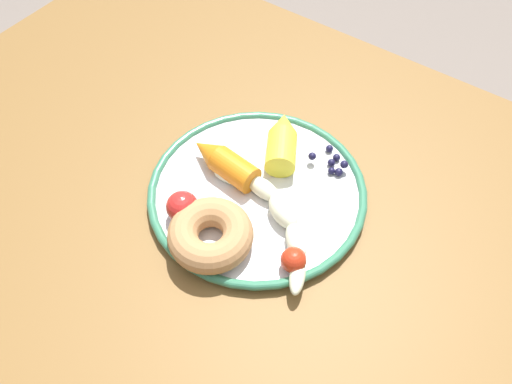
{
  "coord_description": "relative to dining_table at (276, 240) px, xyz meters",
  "views": [
    {
      "loc": [
        -0.22,
        0.37,
        1.33
      ],
      "look_at": [
        0.03,
        0.0,
        0.74
      ],
      "focal_mm": 37.48,
      "sensor_mm": 36.0,
      "label": 1
    }
  ],
  "objects": [
    {
      "name": "carrot_yellow",
      "position": [
        0.05,
        -0.08,
        0.12
      ],
      "size": [
        0.09,
        0.11,
        0.04
      ],
      "color": "yellow",
      "rests_on": "plate"
    },
    {
      "name": "ground_plane",
      "position": [
        0.0,
        0.0,
        -0.65
      ],
      "size": [
        6.0,
        6.0,
        0.0
      ],
      "primitive_type": "plane",
      "color": "slate"
    },
    {
      "name": "tomato_mid",
      "position": [
        -0.07,
        0.07,
        0.11
      ],
      "size": [
        0.03,
        0.03,
        0.03
      ],
      "primitive_type": "sphere",
      "color": "red",
      "rests_on": "plate"
    },
    {
      "name": "carrot_orange",
      "position": [
        0.09,
        -0.0,
        0.12
      ],
      "size": [
        0.11,
        0.05,
        0.04
      ],
      "color": "orange",
      "rests_on": "plate"
    },
    {
      "name": "dining_table",
      "position": [
        0.0,
        0.0,
        0.0
      ],
      "size": [
        1.25,
        0.78,
        0.73
      ],
      "color": "brown",
      "rests_on": "ground_plane"
    },
    {
      "name": "blueberry_pile",
      "position": [
        -0.03,
        -0.1,
        0.11
      ],
      "size": [
        0.06,
        0.04,
        0.02
      ],
      "color": "#191638",
      "rests_on": "plate"
    },
    {
      "name": "banana",
      "position": [
        -0.01,
        0.03,
        0.11
      ],
      "size": [
        0.2,
        0.12,
        0.03
      ],
      "color": "#E6EAC3",
      "rests_on": "plate"
    },
    {
      "name": "donut",
      "position": [
        0.03,
        0.1,
        0.12
      ],
      "size": [
        0.11,
        0.11,
        0.04
      ],
      "primitive_type": "torus",
      "rotation": [
        0.0,
        0.0,
        3.09
      ],
      "color": "#B68150",
      "rests_on": "plate"
    },
    {
      "name": "tomato_near",
      "position": [
        0.09,
        0.09,
        0.12
      ],
      "size": [
        0.04,
        0.04,
        0.04
      ],
      "primitive_type": "sphere",
      "color": "red",
      "rests_on": "plate"
    },
    {
      "name": "plate",
      "position": [
        0.03,
        0.0,
        0.09
      ],
      "size": [
        0.3,
        0.3,
        0.02
      ],
      "color": "silver",
      "rests_on": "dining_table"
    }
  ]
}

